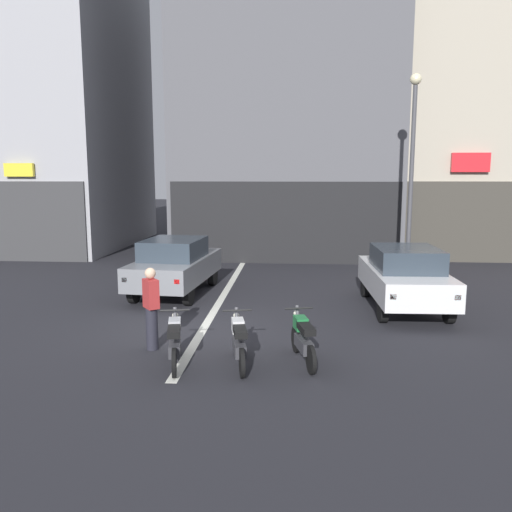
{
  "coord_description": "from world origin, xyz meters",
  "views": [
    {
      "loc": [
        2.07,
        -11.17,
        3.5
      ],
      "look_at": [
        1.06,
        2.0,
        1.4
      ],
      "focal_mm": 36.43,
      "sensor_mm": 36.0,
      "label": 1
    }
  ],
  "objects": [
    {
      "name": "ground_plane",
      "position": [
        0.0,
        0.0,
        0.0
      ],
      "size": [
        120.0,
        120.0,
        0.0
      ],
      "primitive_type": "plane",
      "color": "#232328"
    },
    {
      "name": "person_by_motorcycles",
      "position": [
        -0.77,
        -1.33,
        0.86
      ],
      "size": [
        0.39,
        0.42,
        1.67
      ],
      "color": "#23232D",
      "rests_on": "ground"
    },
    {
      "name": "building_corner_left",
      "position": [
        -10.2,
        13.64,
        9.17
      ],
      "size": [
        8.26,
        9.9,
        18.37
      ],
      "color": "#9E9EA3",
      "rests_on": "ground"
    },
    {
      "name": "motorcycle_silver_row_leftmost",
      "position": [
        -0.12,
        -2.15,
        0.46
      ],
      "size": [
        0.55,
        1.65,
        0.98
      ],
      "color": "black",
      "rests_on": "ground"
    },
    {
      "name": "street_lamp",
      "position": [
        5.77,
        6.09,
        4.04
      ],
      "size": [
        0.36,
        0.36,
        6.61
      ],
      "color": "#47474C",
      "rests_on": "ground"
    },
    {
      "name": "car_white_parked_kerbside",
      "position": [
        4.9,
        2.27,
        0.89
      ],
      "size": [
        1.87,
        4.15,
        1.64
      ],
      "color": "black",
      "rests_on": "ground"
    },
    {
      "name": "motorcycle_green_row_centre",
      "position": [
        2.23,
        -1.82,
        0.46
      ],
      "size": [
        0.58,
        1.64,
        0.98
      ],
      "color": "black",
      "rests_on": "ground"
    },
    {
      "name": "car_grey_crossing_near",
      "position": [
        -1.43,
        3.53,
        0.89
      ],
      "size": [
        2.13,
        4.24,
        1.64
      ],
      "color": "black",
      "rests_on": "ground"
    },
    {
      "name": "motorcycle_white_row_left_mid",
      "position": [
        1.06,
        -2.07,
        0.46
      ],
      "size": [
        0.55,
        1.65,
        0.98
      ],
      "color": "black",
      "rests_on": "ground"
    },
    {
      "name": "building_mid_block",
      "position": [
        1.62,
        13.64,
        6.8
      ],
      "size": [
        9.31,
        9.28,
        13.63
      ],
      "color": "#56565B",
      "rests_on": "ground"
    },
    {
      "name": "building_far_right",
      "position": [
        10.59,
        13.64,
        5.41
      ],
      "size": [
        9.38,
        7.67,
        10.85
      ],
      "color": "#B2A893",
      "rests_on": "ground"
    },
    {
      "name": "car_red_down_street",
      "position": [
        1.26,
        12.38,
        0.89
      ],
      "size": [
        1.79,
        4.11,
        1.64
      ],
      "color": "black",
      "rests_on": "ground"
    },
    {
      "name": "lane_centre_line",
      "position": [
        0.0,
        6.0,
        0.0
      ],
      "size": [
        0.2,
        18.0,
        0.01
      ],
      "primitive_type": "cube",
      "color": "silver",
      "rests_on": "ground"
    }
  ]
}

